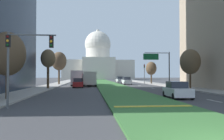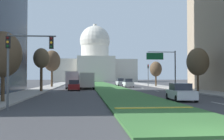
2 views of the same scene
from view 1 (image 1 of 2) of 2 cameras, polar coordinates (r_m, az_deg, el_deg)
The scene contains 22 objects.
ground_plane at distance 66.41m, azimuth -1.85°, elevation -3.25°, with size 262.71×262.71×0.00m, color #3D3D3F.
grass_median at distance 60.46m, azimuth -1.48°, elevation -3.38°, with size 5.96×107.47×0.14m, color #386B33.
median_curb_nose at distance 15.87m, azimuth 10.33°, elevation -8.95°, with size 5.36×0.50×0.04m, color gold.
lane_dashes_right at distance 41.12m, azimuth 9.94°, elevation -4.44°, with size 0.16×46.13×0.01m.
sidewalk_left at distance 54.93m, azimuth -14.01°, elevation -3.55°, with size 4.00×107.47×0.15m, color #9E9991.
sidewalk_right at distance 56.83m, azimuth 11.50°, elevation -3.49°, with size 4.00×107.47×0.15m, color #9E9991.
capitol_building at distance 125.46m, azimuth -3.59°, elevation 1.76°, with size 36.95×28.28×27.56m.
traffic_light_near_left at distance 16.69m, azimuth -21.97°, elevation 4.01°, with size 3.34×0.35×5.20m.
traffic_light_far_right at distance 59.70m, azimuth 8.15°, elevation -0.28°, with size 0.28×0.35×5.20m.
overhead_guide_sign at distance 41.88m, azimuth 11.99°, elevation 1.93°, with size 4.91×0.20×6.50m.
street_tree_left_near at distance 22.51m, azimuth -24.81°, elevation 3.68°, with size 3.17×3.17×6.18m.
street_tree_left_mid at distance 38.26m, azimuth -15.79°, elevation 2.67°, with size 2.37×2.37×6.48m.
street_tree_right_mid at distance 38.76m, azimuth 19.08°, elevation 1.99°, with size 3.26×3.26×6.50m.
street_tree_left_far at distance 55.43m, azimuth -13.19°, elevation 2.15°, with size 3.55×3.55×7.84m.
street_tree_right_far at distance 58.09m, azimuth 9.84°, elevation 0.39°, with size 2.70×2.70×5.68m.
sedan_lead_stopped at distance 23.42m, azimuth 16.08°, elevation -4.92°, with size 2.18×4.28×1.65m.
sedan_midblock at distance 41.87m, azimuth -8.57°, elevation -3.29°, with size 2.05×4.23×1.73m.
sedan_distant at distance 55.28m, azimuth 3.69°, elevation -2.76°, with size 2.00×4.21×1.84m.
sedan_far_horizon at distance 65.47m, azimuth 1.99°, elevation -2.52°, with size 2.10×4.40×1.87m.
sedan_very_far at distance 80.29m, azimuth -5.47°, elevation -2.31°, with size 2.12×4.66×1.80m.
box_truck_delivery at distance 47.83m, azimuth -8.72°, elevation -2.00°, with size 2.40×6.40×3.20m.
city_bus at distance 48.59m, azimuth -5.57°, elevation -1.88°, with size 2.62×11.00×2.95m.
Camera 1 is at (-4.30, -6.52, 2.28)m, focal length 36.31 mm.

